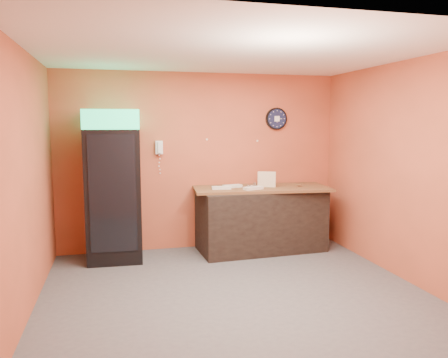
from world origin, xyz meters
name	(u,v)px	position (x,y,z in m)	size (l,w,h in m)	color
floor	(233,291)	(0.00, 0.00, 0.00)	(4.50, 4.50, 0.00)	#47474C
back_wall	(201,161)	(0.00, 2.00, 1.40)	(4.50, 0.02, 2.80)	#C95738
left_wall	(25,182)	(-2.25, 0.00, 1.40)	(0.02, 4.00, 2.80)	#C95738
right_wall	(402,171)	(2.25, 0.00, 1.40)	(0.02, 4.00, 2.80)	#C95738
ceiling	(234,52)	(0.00, 0.00, 2.80)	(4.50, 4.00, 0.02)	white
beverage_cooler	(114,188)	(-1.36, 1.60, 1.07)	(0.81, 0.82, 2.20)	black
prep_counter	(261,220)	(0.88, 1.57, 0.49)	(1.95, 0.86, 0.97)	black
wall_clock	(276,119)	(1.27, 1.97, 2.08)	(0.36, 0.06, 0.36)	black
wall_phone	(159,147)	(-0.67, 1.95, 1.63)	(0.11, 0.10, 0.21)	white
butcher_paper	(261,188)	(0.88, 1.57, 0.99)	(2.11, 0.88, 0.04)	brown
sub_roll_stack	(267,179)	(0.97, 1.57, 1.13)	(0.30, 0.20, 0.24)	beige
wrapped_sandwich_left	(221,188)	(0.22, 1.50, 1.03)	(0.29, 0.11, 0.04)	silver
wrapped_sandwich_mid	(253,188)	(0.68, 1.35, 1.03)	(0.30, 0.12, 0.04)	silver
wrapped_sandwich_right	(232,186)	(0.43, 1.62, 1.03)	(0.30, 0.12, 0.04)	silver
kitchen_tool	(255,184)	(0.82, 1.71, 1.04)	(0.06, 0.06, 0.06)	silver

